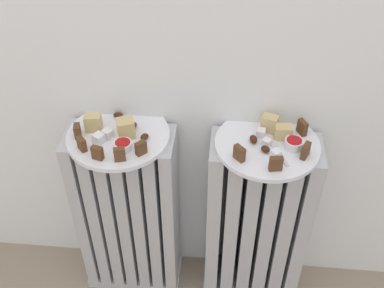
{
  "coord_description": "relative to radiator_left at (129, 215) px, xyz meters",
  "views": [
    {
      "loc": [
        0.08,
        -0.64,
        1.4
      ],
      "look_at": [
        0.0,
        0.28,
        0.61
      ],
      "focal_mm": 43.71,
      "sensor_mm": 36.0,
      "label": 1
    }
  ],
  "objects": [
    {
      "name": "medjool_date_right_1",
      "position": [
        0.38,
        -0.04,
        0.33
      ],
      "size": [
        0.03,
        0.03,
        0.02
      ],
      "primitive_type": "ellipsoid",
      "rotation": [
        0.0,
        0.0,
        2.59
      ],
      "color": "#3D1E0F",
      "rests_on": "plate_right"
    },
    {
      "name": "turkish_delight_right_2",
      "position": [
        0.37,
        0.02,
        0.34
      ],
      "size": [
        0.02,
        0.02,
        0.02
      ],
      "primitive_type": "cube",
      "rotation": [
        0.0,
        0.0,
        1.46
      ],
      "color": "white",
      "rests_on": "plate_right"
    },
    {
      "name": "radiator_left",
      "position": [
        0.0,
        0.0,
        0.0
      ],
      "size": [
        0.31,
        0.14,
        0.62
      ],
      "color": "#B2B2B7",
      "rests_on": "ground_plane"
    },
    {
      "name": "dark_cake_slice_right_3",
      "position": [
        0.48,
        0.05,
        0.34
      ],
      "size": [
        0.03,
        0.03,
        0.04
      ],
      "primitive_type": "cube",
      "rotation": [
        0.0,
        0.0,
        2.05
      ],
      "color": "#56351E",
      "rests_on": "plate_right"
    },
    {
      "name": "turkish_delight_left_2",
      "position": [
        0.01,
        0.04,
        0.33
      ],
      "size": [
        0.02,
        0.02,
        0.02
      ],
      "primitive_type": "cube",
      "rotation": [
        0.0,
        0.0,
        1.41
      ],
      "color": "white",
      "rests_on": "plate_left"
    },
    {
      "name": "marble_cake_slice_right_1",
      "position": [
        0.39,
        0.05,
        0.35
      ],
      "size": [
        0.05,
        0.04,
        0.05
      ],
      "primitive_type": "cube",
      "rotation": [
        0.0,
        0.0,
        -0.36
      ],
      "color": "tan",
      "rests_on": "plate_right"
    },
    {
      "name": "dark_cake_slice_right_2",
      "position": [
        0.48,
        -0.05,
        0.34
      ],
      "size": [
        0.03,
        0.03,
        0.04
      ],
      "primitive_type": "cube",
      "rotation": [
        0.0,
        0.0,
        1.1
      ],
      "color": "#56351E",
      "rests_on": "plate_right"
    },
    {
      "name": "jam_bowl_left",
      "position": [
        0.03,
        -0.05,
        0.34
      ],
      "size": [
        0.05,
        0.05,
        0.02
      ],
      "color": "white",
      "rests_on": "plate_left"
    },
    {
      "name": "dark_cake_slice_right_1",
      "position": [
        0.4,
        -0.1,
        0.34
      ],
      "size": [
        0.03,
        0.02,
        0.04
      ],
      "primitive_type": "cube",
      "rotation": [
        0.0,
        0.0,
        0.15
      ],
      "color": "#56351E",
      "rests_on": "plate_right"
    },
    {
      "name": "marble_cake_slice_left_1",
      "position": [
        -0.07,
        0.01,
        0.35
      ],
      "size": [
        0.05,
        0.04,
        0.05
      ],
      "primitive_type": "cube",
      "rotation": [
        0.0,
        0.0,
        0.14
      ],
      "color": "tan",
      "rests_on": "plate_left"
    },
    {
      "name": "turkish_delight_right_1",
      "position": [
        0.38,
        -0.01,
        0.33
      ],
      "size": [
        0.03,
        0.03,
        0.02
      ],
      "primitive_type": "cube",
      "rotation": [
        0.0,
        0.0,
        1.02
      ],
      "color": "white",
      "rests_on": "plate_right"
    },
    {
      "name": "dark_cake_slice_left_4",
      "position": [
        0.07,
        -0.07,
        0.34
      ],
      "size": [
        0.03,
        0.03,
        0.04
      ],
      "primitive_type": "cube",
      "rotation": [
        0.0,
        0.0,
        0.81
      ],
      "color": "#56351E",
      "rests_on": "plate_left"
    },
    {
      "name": "dark_cake_slice_right_0",
      "position": [
        0.32,
        -0.07,
        0.34
      ],
      "size": [
        0.03,
        0.03,
        0.04
      ],
      "primitive_type": "cube",
      "rotation": [
        0.0,
        0.0,
        -0.8
      ],
      "color": "#56351E",
      "rests_on": "plate_right"
    },
    {
      "name": "dark_cake_slice_left_0",
      "position": [
        -0.1,
        -0.02,
        0.34
      ],
      "size": [
        0.02,
        0.03,
        0.04
      ],
      "primitive_type": "cube",
      "rotation": [
        0.0,
        0.0,
        -1.37
      ],
      "color": "#56351E",
      "rests_on": "plate_left"
    },
    {
      "name": "jam_bowl_right",
      "position": [
        0.45,
        -0.01,
        0.34
      ],
      "size": [
        0.05,
        0.05,
        0.02
      ],
      "color": "white",
      "rests_on": "plate_right"
    },
    {
      "name": "marble_cake_slice_right_0",
      "position": [
        0.43,
        0.02,
        0.34
      ],
      "size": [
        0.04,
        0.03,
        0.04
      ],
      "primitive_type": "cube",
      "rotation": [
        0.0,
        0.0,
        0.02
      ],
      "color": "tan",
      "rests_on": "plate_right"
    },
    {
      "name": "plate_left",
      "position": [
        -0.0,
        0.0,
        0.32
      ],
      "size": [
        0.27,
        0.27,
        0.01
      ],
      "primitive_type": "cylinder",
      "color": "white",
      "rests_on": "radiator_left"
    },
    {
      "name": "medjool_date_left_0",
      "position": [
        0.07,
        -0.01,
        0.33
      ],
      "size": [
        0.03,
        0.03,
        0.01
      ],
      "primitive_type": "ellipsoid",
      "rotation": [
        0.0,
        0.0,
        1.15
      ],
      "color": "#3D1E0F",
      "rests_on": "plate_left"
    },
    {
      "name": "medjool_date_right_0",
      "position": [
        0.35,
        0.0,
        0.33
      ],
      "size": [
        0.02,
        0.03,
        0.02
      ],
      "primitive_type": "ellipsoid",
      "rotation": [
        0.0,
        0.0,
        1.77
      ],
      "color": "#3D1E0F",
      "rests_on": "plate_right"
    },
    {
      "name": "turkish_delight_left_1",
      "position": [
        -0.04,
        -0.04,
        0.34
      ],
      "size": [
        0.03,
        0.03,
        0.03
      ],
      "primitive_type": "cube",
      "rotation": [
        0.0,
        0.0,
        0.99
      ],
      "color": "white",
      "rests_on": "plate_left"
    },
    {
      "name": "dark_cake_slice_left_3",
      "position": [
        0.03,
        -0.1,
        0.34
      ],
      "size": [
        0.03,
        0.02,
        0.04
      ],
      "primitive_type": "cube",
      "rotation": [
        0.0,
        0.0,
        0.26
      ],
      "color": "#56351E",
      "rests_on": "plate_left"
    },
    {
      "name": "medjool_date_left_1",
      "position": [
        0.03,
        0.03,
        0.33
      ],
      "size": [
        0.03,
        0.03,
        0.02
      ],
      "primitive_type": "ellipsoid",
      "rotation": [
        0.0,
        0.0,
        0.67
      ],
      "color": "#3D1E0F",
      "rests_on": "plate_left"
    },
    {
      "name": "turkish_delight_left_0",
      "position": [
        -0.02,
        -0.01,
        0.34
      ],
      "size": [
        0.03,
        0.03,
        0.02
      ],
      "primitive_type": "cube",
      "rotation": [
        0.0,
        0.0,
        1.07
      ],
      "color": "white",
      "rests_on": "plate_left"
    },
    {
      "name": "marble_cake_slice_left_0",
      "position": [
        0.02,
        -0.01,
        0.35
      ],
      "size": [
        0.05,
        0.05,
        0.05
      ],
      "primitive_type": "cube",
      "rotation": [
        0.0,
        0.0,
        0.34
      ],
      "color": "tan",
      "rests_on": "plate_left"
    },
    {
      "name": "fork",
      "position": [
        0.41,
        -0.03,
        0.33
      ],
      "size": [
        0.05,
        0.1,
        0.0
      ],
      "color": "silver",
      "rests_on": "plate_right"
    },
    {
      "name": "dark_cake_slice_left_2",
      "position": [
        -0.03,
        -0.1,
        0.34
      ],
      "size": [
        0.03,
        0.02,
        0.04
      ],
      "primitive_type": "cube",
      "rotation": [
        0.0,
        0.0,
        -0.28
      ],
      "color": "#56351E",
      "rests_on": "plate_left"
    },
    {
      "name": "radiator_right",
      "position": [
        0.39,
        0.0,
        0.0
      ],
      "size": [
        0.31,
        0.14,
        0.62
      ],
      "color": "#B2B2B7",
      "rests_on": "ground_plane"
    },
    {
      "name": "medjool_date_left_2",
      "position": [
        -0.01,
        0.07,
        0.33
      ],
      "size": [
        0.03,
        0.02,
        0.01
      ],
      "primitive_type": "ellipsoid",
      "rotation": [
        0.0,
        0.0,
        3.05
      ],
      "color": "#3D1E0F",
      "rests_on": "plate_left"
    },
    {
      "name": "turkish_delight_right_0",
      "position": [
        0.41,
        -0.05,
        0.33
      ],
      "size": [
        0.03,
        0.03,
        0.02
      ],
      "primitive_type": "cube",
      "rotation": [
        0.0,
        0.0,
        0.76
      ],
      "color": "white",
      "rests_on": "plate_right"
    },
    {
      "name": "plate_right",
      "position": [
        0.39,
        0.0,
        0.32
      ],
      "size": [
        0.27,
        0.27,
        0.01
      ],
      "primitive_type": "cylinder",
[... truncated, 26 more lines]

